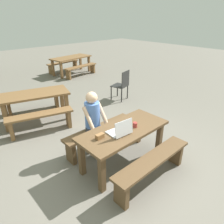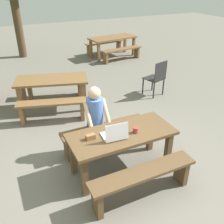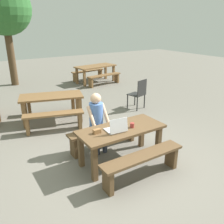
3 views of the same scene
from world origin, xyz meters
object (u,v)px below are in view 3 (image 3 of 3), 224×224
(coffee_mug, at_px, (132,125))
(picnic_table_mid, at_px, (96,68))
(tree_left, at_px, (4,9))
(picnic_table_front, at_px, (121,134))
(laptop, at_px, (116,128))
(person_seated, at_px, (97,118))
(plastic_chair, at_px, (138,93))
(small_pouch, at_px, (97,131))
(picnic_table_rear, at_px, (52,100))

(coffee_mug, bearing_deg, picnic_table_mid, 67.05)
(coffee_mug, distance_m, tree_left, 7.97)
(picnic_table_front, bearing_deg, laptop, -155.08)
(person_seated, bearing_deg, plastic_chair, 34.16)
(plastic_chair, bearing_deg, person_seated, 19.34)
(person_seated, relative_size, tree_left, 0.30)
(person_seated, relative_size, plastic_chair, 1.33)
(plastic_chair, bearing_deg, small_pouch, 24.08)
(small_pouch, relative_size, person_seated, 0.11)
(plastic_chair, xyz_separation_m, picnic_table_rear, (-2.61, 0.45, 0.12))
(person_seated, height_order, tree_left, tree_left)
(plastic_chair, relative_size, picnic_table_mid, 0.50)
(laptop, xyz_separation_m, coffee_mug, (0.34, -0.01, -0.02))
(small_pouch, xyz_separation_m, tree_left, (0.07, 7.48, 2.29))
(person_seated, bearing_deg, laptop, -88.72)
(laptop, bearing_deg, small_pouch, -15.06)
(coffee_mug, distance_m, person_seated, 0.79)
(coffee_mug, xyz_separation_m, person_seated, (-0.36, 0.70, -0.02))
(picnic_table_front, xyz_separation_m, laptop, (-0.16, -0.07, 0.19))
(picnic_table_rear, bearing_deg, tree_left, 106.47)
(picnic_table_front, xyz_separation_m, coffee_mug, (0.19, -0.09, 0.16))
(laptop, bearing_deg, coffee_mug, -177.20)
(coffee_mug, relative_size, picnic_table_mid, 0.05)
(small_pouch, distance_m, picnic_table_mid, 6.79)
(laptop, relative_size, small_pouch, 2.72)
(small_pouch, relative_size, plastic_chair, 0.15)
(picnic_table_front, relative_size, laptop, 4.39)
(picnic_table_rear, distance_m, tree_left, 5.43)
(picnic_table_front, xyz_separation_m, tree_left, (-0.42, 7.53, 2.45))
(small_pouch, height_order, coffee_mug, coffee_mug)
(person_seated, bearing_deg, picnic_table_mid, 61.41)
(picnic_table_front, distance_m, plastic_chair, 3.11)
(coffee_mug, relative_size, picnic_table_rear, 0.05)
(person_seated, height_order, picnic_table_rear, person_seated)
(picnic_table_front, relative_size, plastic_chair, 1.75)
(plastic_chair, bearing_deg, tree_left, -78.74)
(picnic_table_mid, xyz_separation_m, tree_left, (-3.19, 1.52, 2.40))
(tree_left, bearing_deg, coffee_mug, -85.44)
(coffee_mug, height_order, picnic_table_rear, coffee_mug)
(picnic_table_rear, relative_size, tree_left, 0.43)
(tree_left, bearing_deg, plastic_chair, -63.92)
(picnic_table_front, distance_m, coffee_mug, 0.26)
(small_pouch, bearing_deg, tree_left, 89.44)
(coffee_mug, height_order, person_seated, person_seated)
(laptop, relative_size, plastic_chair, 0.40)
(small_pouch, xyz_separation_m, picnic_table_rear, (0.07, 2.61, -0.13))
(small_pouch, relative_size, coffee_mug, 1.53)
(person_seated, height_order, plastic_chair, person_seated)
(coffee_mug, relative_size, plastic_chair, 0.10)
(laptop, distance_m, small_pouch, 0.36)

